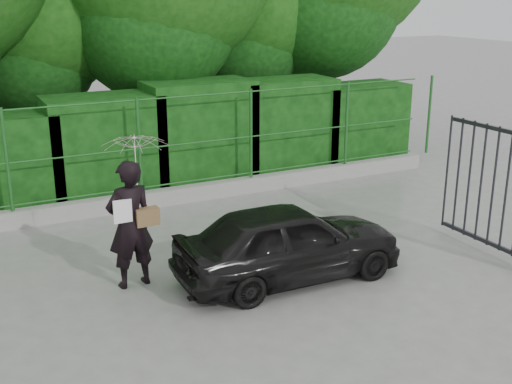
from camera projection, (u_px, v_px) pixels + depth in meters
name	position (u px, v px, depth m)	size (l,w,h in m)	color
ground	(220.00, 314.00, 8.14)	(80.00, 80.00, 0.00)	gray
kerb	(122.00, 203.00, 11.92)	(14.00, 0.25, 0.30)	#9E9E99
fence	(130.00, 147.00, 11.70)	(14.13, 0.06, 1.80)	#1E5820
hedge	(107.00, 147.00, 12.54)	(14.20, 1.20, 2.18)	black
woman	(134.00, 191.00, 8.62)	(0.94, 0.90, 2.12)	black
car	(289.00, 242.00, 9.01)	(1.31, 3.26, 1.11)	black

